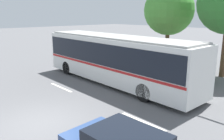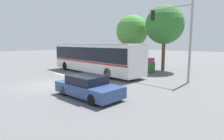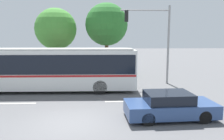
# 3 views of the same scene
# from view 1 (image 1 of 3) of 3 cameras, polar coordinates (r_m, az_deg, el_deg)

# --- Properties ---
(ground_plane) EXTENTS (140.00, 140.00, 0.00)m
(ground_plane) POSITION_cam_1_polar(r_m,az_deg,el_deg) (10.62, -17.06, -12.34)
(ground_plane) COLOR #5B5B5E
(city_bus) EXTENTS (12.33, 2.77, 3.16)m
(city_bus) POSITION_cam_1_polar(r_m,az_deg,el_deg) (15.31, 0.67, 3.31)
(city_bus) COLOR silver
(city_bus) RESTS_ON ground
(flowering_hedge) EXTENTS (6.49, 1.42, 1.59)m
(flowering_hedge) POSITION_cam_1_polar(r_m,az_deg,el_deg) (18.06, 13.25, 1.24)
(flowering_hedge) COLOR #286028
(flowering_hedge) RESTS_ON ground
(street_tree_left) EXTENTS (4.34, 4.34, 7.01)m
(street_tree_left) POSITION_cam_1_polar(r_m,az_deg,el_deg) (21.62, 13.74, 14.00)
(street_tree_left) COLOR brown
(street_tree_left) RESTS_ON ground
(lane_stripe_near) EXTENTS (2.40, 0.16, 0.01)m
(lane_stripe_near) POSITION_cam_1_polar(r_m,az_deg,el_deg) (10.39, 7.55, -12.38)
(lane_stripe_near) COLOR silver
(lane_stripe_near) RESTS_ON ground
(lane_stripe_mid) EXTENTS (2.40, 0.16, 0.01)m
(lane_stripe_mid) POSITION_cam_1_polar(r_m,az_deg,el_deg) (15.08, -12.34, -4.21)
(lane_stripe_mid) COLOR silver
(lane_stripe_mid) RESTS_ON ground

